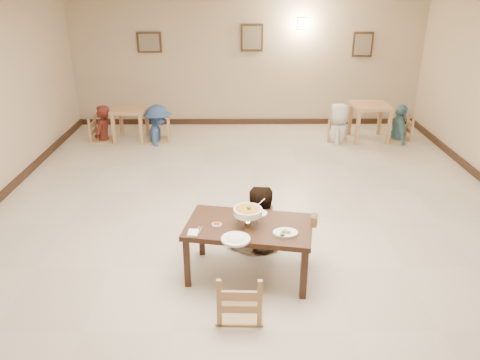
{
  "coord_description": "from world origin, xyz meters",
  "views": [
    {
      "loc": [
        -0.24,
        -5.88,
        3.22
      ],
      "look_at": [
        -0.21,
        -0.69,
        0.98
      ],
      "focal_mm": 35.0,
      "sensor_mm": 36.0,
      "label": 1
    }
  ],
  "objects_px": {
    "drink_glass": "(314,221)",
    "bg_diner_b": "(157,105)",
    "curry_warmer": "(248,212)",
    "main_table": "(249,231)",
    "chair_near": "(240,270)",
    "bg_chair_rr": "(401,117)",
    "bg_diner_d": "(403,104)",
    "bg_chair_lr": "(158,118)",
    "bg_table_left": "(130,115)",
    "chair_far": "(258,213)",
    "bg_chair_ll": "(101,118)",
    "main_diner": "(258,187)",
    "bg_diner_a": "(100,105)",
    "bg_diner_c": "(340,103)",
    "bg_chair_rl": "(339,120)",
    "bg_table_right": "(371,111)"
  },
  "relations": [
    {
      "from": "drink_glass",
      "to": "bg_diner_b",
      "type": "distance_m",
      "value": 5.61
    },
    {
      "from": "curry_warmer",
      "to": "drink_glass",
      "type": "distance_m",
      "value": 0.75
    },
    {
      "from": "main_table",
      "to": "chair_near",
      "type": "distance_m",
      "value": 0.69
    },
    {
      "from": "bg_chair_rr",
      "to": "bg_diner_d",
      "type": "xyz_separation_m",
      "value": [
        -0.0,
        -0.0,
        0.27
      ]
    },
    {
      "from": "main_table",
      "to": "curry_warmer",
      "type": "xyz_separation_m",
      "value": [
        -0.02,
        -0.01,
        0.25
      ]
    },
    {
      "from": "bg_diner_d",
      "to": "bg_chair_lr",
      "type": "bearing_deg",
      "value": 94.01
    },
    {
      "from": "bg_table_left",
      "to": "chair_far",
      "type": "bearing_deg",
      "value": -59.51
    },
    {
      "from": "bg_diner_d",
      "to": "bg_chair_ll",
      "type": "bearing_deg",
      "value": 93.69
    },
    {
      "from": "bg_diner_b",
      "to": "main_diner",
      "type": "bearing_deg",
      "value": -164.0
    },
    {
      "from": "bg_diner_a",
      "to": "bg_chair_lr",
      "type": "bearing_deg",
      "value": 97.31
    },
    {
      "from": "drink_glass",
      "to": "bg_chair_ll",
      "type": "distance_m",
      "value": 6.26
    },
    {
      "from": "bg_chair_lr",
      "to": "bg_diner_a",
      "type": "distance_m",
      "value": 1.22
    },
    {
      "from": "bg_diner_c",
      "to": "bg_diner_b",
      "type": "bearing_deg",
      "value": -77.14
    },
    {
      "from": "drink_glass",
      "to": "bg_diner_c",
      "type": "bearing_deg",
      "value": 75.31
    },
    {
      "from": "chair_far",
      "to": "bg_chair_rl",
      "type": "xyz_separation_m",
      "value": [
        1.91,
        4.25,
        0.01
      ]
    },
    {
      "from": "bg_diner_b",
      "to": "bg_diner_d",
      "type": "distance_m",
      "value": 5.19
    },
    {
      "from": "bg_table_right",
      "to": "bg_chair_ll",
      "type": "relative_size",
      "value": 0.79
    },
    {
      "from": "bg_chair_lr",
      "to": "bg_diner_d",
      "type": "height_order",
      "value": "bg_diner_d"
    },
    {
      "from": "chair_near",
      "to": "bg_table_left",
      "type": "bearing_deg",
      "value": -66.09
    },
    {
      "from": "curry_warmer",
      "to": "bg_diner_b",
      "type": "height_order",
      "value": "bg_diner_b"
    },
    {
      "from": "bg_table_right",
      "to": "bg_diner_a",
      "type": "height_order",
      "value": "bg_diner_a"
    },
    {
      "from": "chair_far",
      "to": "main_diner",
      "type": "distance_m",
      "value": 0.39
    },
    {
      "from": "chair_near",
      "to": "curry_warmer",
      "type": "distance_m",
      "value": 0.75
    },
    {
      "from": "main_table",
      "to": "bg_diner_d",
      "type": "xyz_separation_m",
      "value": [
        3.37,
        5.03,
        0.19
      ]
    },
    {
      "from": "chair_near",
      "to": "bg_table_right",
      "type": "relative_size",
      "value": 1.31
    },
    {
      "from": "chair_far",
      "to": "bg_diner_a",
      "type": "height_order",
      "value": "bg_diner_a"
    },
    {
      "from": "chair_near",
      "to": "main_diner",
      "type": "height_order",
      "value": "main_diner"
    },
    {
      "from": "chair_near",
      "to": "curry_warmer",
      "type": "xyz_separation_m",
      "value": [
        0.09,
        0.67,
        0.32
      ]
    },
    {
      "from": "chair_far",
      "to": "curry_warmer",
      "type": "xyz_separation_m",
      "value": [
        -0.15,
        -0.73,
        0.39
      ]
    },
    {
      "from": "main_table",
      "to": "bg_diner_b",
      "type": "relative_size",
      "value": 0.98
    },
    {
      "from": "bg_chair_lr",
      "to": "bg_diner_c",
      "type": "relative_size",
      "value": 0.64
    },
    {
      "from": "bg_table_right",
      "to": "bg_chair_lr",
      "type": "bearing_deg",
      "value": -179.23
    },
    {
      "from": "main_diner",
      "to": "bg_diner_d",
      "type": "distance_m",
      "value": 5.44
    },
    {
      "from": "chair_far",
      "to": "bg_chair_ll",
      "type": "bearing_deg",
      "value": 131.4
    },
    {
      "from": "drink_glass",
      "to": "bg_diner_a",
      "type": "distance_m",
      "value": 6.25
    },
    {
      "from": "curry_warmer",
      "to": "bg_diner_a",
      "type": "height_order",
      "value": "bg_diner_a"
    },
    {
      "from": "chair_far",
      "to": "main_diner",
      "type": "xyz_separation_m",
      "value": [
        -0.01,
        -0.06,
        0.39
      ]
    },
    {
      "from": "bg_table_right",
      "to": "bg_diner_b",
      "type": "bearing_deg",
      "value": -179.23
    },
    {
      "from": "bg_chair_rl",
      "to": "bg_table_right",
      "type": "bearing_deg",
      "value": -72.94
    },
    {
      "from": "bg_diner_b",
      "to": "bg_table_left",
      "type": "bearing_deg",
      "value": 74.83
    },
    {
      "from": "chair_far",
      "to": "drink_glass",
      "type": "distance_m",
      "value": 1.01
    },
    {
      "from": "bg_chair_ll",
      "to": "bg_chair_rl",
      "type": "relative_size",
      "value": 1.09
    },
    {
      "from": "bg_diner_b",
      "to": "bg_diner_d",
      "type": "bearing_deg",
      "value": -97.49
    },
    {
      "from": "bg_chair_ll",
      "to": "bg_diner_b",
      "type": "relative_size",
      "value": 0.64
    },
    {
      "from": "drink_glass",
      "to": "bg_diner_b",
      "type": "bearing_deg",
      "value": 116.9
    },
    {
      "from": "bg_diner_c",
      "to": "curry_warmer",
      "type": "bearing_deg",
      "value": -9.69
    },
    {
      "from": "bg_chair_lr",
      "to": "bg_diner_b",
      "type": "relative_size",
      "value": 0.66
    },
    {
      "from": "bg_table_left",
      "to": "bg_chair_rr",
      "type": "bearing_deg",
      "value": -0.05
    },
    {
      "from": "bg_table_left",
      "to": "bg_diner_b",
      "type": "relative_size",
      "value": 0.46
    },
    {
      "from": "bg_table_right",
      "to": "curry_warmer",
      "type": "bearing_deg",
      "value": -118.42
    }
  ]
}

